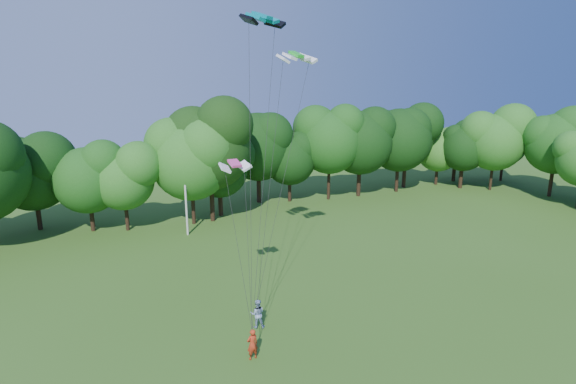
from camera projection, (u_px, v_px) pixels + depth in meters
name	position (u px, v px, depth m)	size (l,w,h in m)	color
utility_pole	(186.00, 194.00, 44.39)	(1.61, 0.48, 8.20)	beige
kite_flyer_left	(252.00, 344.00, 25.02)	(0.67, 0.44, 1.82)	#B32F17
kite_flyer_right	(257.00, 314.00, 28.23)	(0.92, 0.71, 1.89)	#8EA1C5
kite_teal	(262.00, 15.00, 28.92)	(3.39, 2.55, 0.60)	#04818D
kite_green	(296.00, 54.00, 30.36)	(2.86, 1.61, 0.52)	green
kite_pink	(235.00, 163.00, 28.10)	(2.00, 1.03, 0.41)	#DA3C8B
tree_back_center	(210.00, 142.00, 47.79)	(9.70, 9.70, 14.11)	black
tree_back_east	(439.00, 143.00, 65.72)	(6.86, 6.86, 9.98)	#362415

